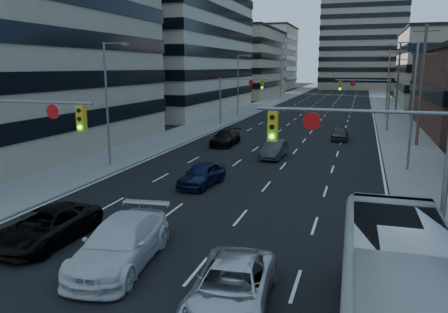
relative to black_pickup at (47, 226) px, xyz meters
The scene contains 25 objects.
road_surface 123.49m from the black_pickup, 87.61° to the left, with size 18.00×300.00×0.02m, color black.
sidewalk_left 123.55m from the black_pickup, 92.94° to the left, with size 5.00×300.00×0.15m, color slate.
sidewalk_right 124.50m from the black_pickup, 82.31° to the left, with size 5.00×300.00×0.15m, color slate.
office_left_mid 59.19m from the black_pickup, 112.26° to the left, with size 26.00×34.00×28.00m, color #ADA089.
office_left_far 95.54m from the black_pickup, 101.41° to the left, with size 20.00×30.00×16.00m, color gray.
bg_block_left 135.64m from the black_pickup, 99.72° to the left, with size 24.00×24.00×20.00m, color #ADA089.
signal_near_left 4.49m from the black_pickup, 149.06° to the left, with size 6.59×0.33×6.00m.
signal_near_right 13.19m from the black_pickup, ahead, with size 6.59×0.33×6.00m.
signal_far_left 38.63m from the black_pickup, 93.77° to the left, with size 6.09×0.33×6.00m.
signal_far_right 40.63m from the black_pickup, 71.50° to the left, with size 6.09×0.33×6.00m.
utility_pole_block 34.50m from the black_pickup, 59.43° to the left, with size 2.20×0.28×11.00m.
utility_pole_midblock 62.07m from the black_pickup, 73.71° to the left, with size 2.20×0.28×11.00m.
utility_pole_distant 91.19m from the black_pickup, 79.01° to the left, with size 2.20×0.28×11.00m.
streetlight_left_near 14.99m from the black_pickup, 111.18° to the left, with size 2.03×0.22×9.00m.
streetlight_left_mid 48.85m from the black_pickup, 96.12° to the left, with size 2.03×0.22×9.00m.
streetlight_left_far 83.65m from the black_pickup, 93.56° to the left, with size 2.03×0.22×9.00m.
streetlight_right_near 24.43m from the black_pickup, 49.87° to the left, with size 2.03×0.22×9.00m.
streetlight_right_far 55.75m from the black_pickup, 73.81° to the left, with size 2.03×0.22×9.00m.
black_pickup is the anchor object (origin of this frame).
white_van 4.17m from the black_pickup, 12.86° to the right, with size 2.38×5.86×1.70m, color silver.
silver_suv 9.25m from the black_pickup, 16.41° to the right, with size 2.36×5.12×1.42m, color #BCBBC0.
sedan_blue 10.81m from the black_pickup, 73.40° to the left, with size 1.72×4.29×1.46m, color black.
sedan_grey_center 20.95m from the black_pickup, 74.16° to the left, with size 1.50×4.29×1.41m, color #2E2F31.
sedan_black_far 24.52m from the black_pickup, 89.55° to the left, with size 1.99×4.89×1.42m, color black.
sedan_grey_right 32.46m from the black_pickup, 71.40° to the left, with size 1.58×3.92×1.33m, color #303033.
Camera 1 is at (7.19, -7.68, 7.29)m, focal length 35.00 mm.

